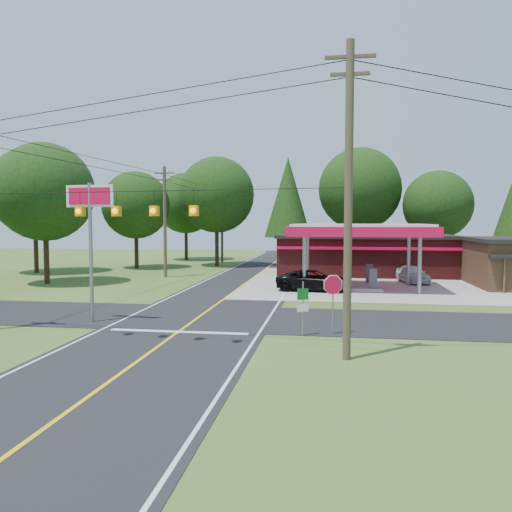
# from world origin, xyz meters

# --- Properties ---
(ground) EXTENTS (120.00, 120.00, 0.00)m
(ground) POSITION_xyz_m (0.00, 0.00, 0.00)
(ground) COLOR #32561E
(ground) RESTS_ON ground
(main_highway) EXTENTS (8.00, 120.00, 0.02)m
(main_highway) POSITION_xyz_m (0.00, 0.00, 0.01)
(main_highway) COLOR black
(main_highway) RESTS_ON ground
(cross_road) EXTENTS (70.00, 7.00, 0.02)m
(cross_road) POSITION_xyz_m (0.00, 0.00, 0.01)
(cross_road) COLOR black
(cross_road) RESTS_ON ground
(lane_center_yellow) EXTENTS (0.15, 110.00, 0.00)m
(lane_center_yellow) POSITION_xyz_m (0.00, 0.00, 0.03)
(lane_center_yellow) COLOR yellow
(lane_center_yellow) RESTS_ON main_highway
(gas_canopy) EXTENTS (10.60, 7.40, 4.88)m
(gas_canopy) POSITION_xyz_m (9.00, 13.00, 4.27)
(gas_canopy) COLOR gray
(gas_canopy) RESTS_ON ground
(convenience_store) EXTENTS (16.40, 7.55, 3.80)m
(convenience_store) POSITION_xyz_m (10.00, 22.98, 1.92)
(convenience_store) COLOR #5A191A
(convenience_store) RESTS_ON ground
(utility_pole_near_right) EXTENTS (1.80, 0.30, 11.50)m
(utility_pole_near_right) POSITION_xyz_m (7.50, -7.00, 5.96)
(utility_pole_near_right) COLOR #473828
(utility_pole_near_right) RESTS_ON ground
(utility_pole_far_left) EXTENTS (1.80, 0.30, 10.00)m
(utility_pole_far_left) POSITION_xyz_m (-8.00, 18.00, 5.20)
(utility_pole_far_left) COLOR #473828
(utility_pole_far_left) RESTS_ON ground
(utility_pole_north) EXTENTS (0.30, 0.30, 9.50)m
(utility_pole_north) POSITION_xyz_m (-6.50, 35.00, 4.75)
(utility_pole_north) COLOR #473828
(utility_pole_north) RESTS_ON ground
(overhead_beacons) EXTENTS (17.04, 2.04, 1.03)m
(overhead_beacons) POSITION_xyz_m (-1.00, -6.00, 6.21)
(overhead_beacons) COLOR black
(overhead_beacons) RESTS_ON ground
(treeline_backdrop) EXTENTS (70.27, 51.59, 13.30)m
(treeline_backdrop) POSITION_xyz_m (0.82, 24.01, 7.49)
(treeline_backdrop) COLOR #332316
(treeline_backdrop) RESTS_ON ground
(suv_car) EXTENTS (5.89, 5.89, 1.50)m
(suv_car) POSITION_xyz_m (5.64, 11.03, 0.75)
(suv_car) COLOR black
(suv_car) RESTS_ON ground
(sedan_car) EXTENTS (5.07, 5.07, 1.46)m
(sedan_car) POSITION_xyz_m (13.58, 17.00, 0.73)
(sedan_car) COLOR silver
(sedan_car) RESTS_ON ground
(big_stop_sign) EXTENTS (2.59, 0.36, 6.99)m
(big_stop_sign) POSITION_xyz_m (-5.00, -2.01, 5.21)
(big_stop_sign) COLOR gray
(big_stop_sign) RESTS_ON ground
(octagonal_stop_sign) EXTENTS (0.89, 0.35, 2.73)m
(octagonal_stop_sign) POSITION_xyz_m (7.00, -3.01, 2.05)
(octagonal_stop_sign) COLOR gray
(octagonal_stop_sign) RESTS_ON ground
(route_sign_post) EXTENTS (0.49, 0.16, 2.44)m
(route_sign_post) POSITION_xyz_m (5.69, -3.52, 1.46)
(route_sign_post) COLOR gray
(route_sign_post) RESTS_ON ground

